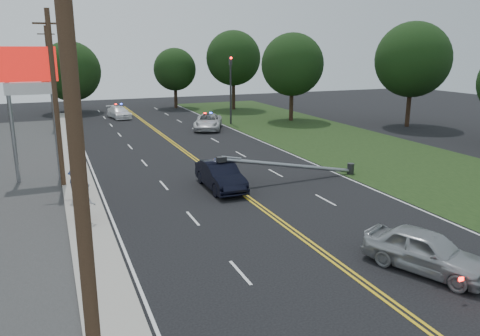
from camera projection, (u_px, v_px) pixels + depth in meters
name	position (u px, v px, depth m)	size (l,w,h in m)	color
ground	(302.00, 237.00, 20.13)	(120.00, 120.00, 0.00)	black
sidewalk	(81.00, 193.00, 26.01)	(1.80, 70.00, 0.12)	#9C978D
grass_verge	(396.00, 160.00, 34.04)	(12.00, 80.00, 0.01)	black
centerline_yellow	(222.00, 179.00, 29.09)	(0.36, 80.00, 0.00)	gold
pylon_sign	(29.00, 82.00, 27.34)	(3.20, 0.35, 8.00)	gray
traffic_signal	(231.00, 84.00, 49.01)	(0.28, 0.41, 7.05)	#2D2D30
fallen_streetlight	(298.00, 166.00, 28.61)	(9.36, 0.44, 1.91)	#2D2D30
utility_pole_near	(82.00, 212.00, 8.32)	(1.60, 0.28, 10.00)	#382619
utility_pole_mid	(56.00, 100.00, 26.25)	(1.60, 0.28, 10.00)	#382619
utility_pole_far	(50.00, 77.00, 45.97)	(1.60, 0.28, 10.00)	#382619
tree_6	(71.00, 71.00, 57.82)	(7.36, 7.36, 8.76)	black
tree_7	(175.00, 69.00, 62.26)	(5.61, 5.61, 7.93)	black
tree_8	(233.00, 58.00, 60.31)	(7.03, 7.03, 10.13)	black
tree_9	(292.00, 65.00, 50.95)	(6.80, 6.80, 9.55)	black
tree_13	(413.00, 60.00, 46.88)	(7.49, 7.49, 10.51)	black
crashed_sedan	(220.00, 176.00, 26.89)	(1.68, 4.82, 1.59)	black
waiting_sedan	(426.00, 251.00, 16.97)	(1.82, 4.53, 1.54)	#9DA0A5
emergency_a	(208.00, 122.00, 46.57)	(2.51, 5.45, 1.51)	silver
emergency_b	(119.00, 112.00, 53.99)	(1.87, 4.61, 1.34)	white
bystander_a	(82.00, 200.00, 22.04)	(0.60, 0.40, 1.65)	#25242B
bystander_b	(87.00, 203.00, 21.30)	(0.92, 0.72, 1.90)	#B5B5BA
bystander_c	(75.00, 185.00, 24.29)	(1.14, 0.66, 1.76)	#1C2546
bystander_d	(75.00, 180.00, 25.17)	(1.05, 0.44, 1.80)	#60514D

